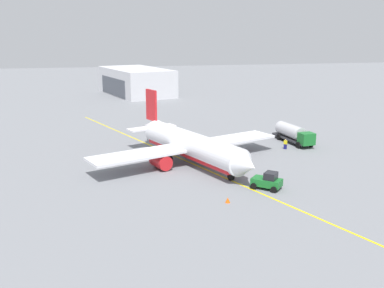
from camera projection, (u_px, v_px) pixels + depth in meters
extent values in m
plane|color=slate|center=(192.00, 163.00, 65.23)|extent=(400.00, 400.00, 0.00)
cylinder|color=white|center=(192.00, 145.00, 64.52)|extent=(22.11, 11.35, 3.73)
cube|color=red|center=(192.00, 152.00, 64.77)|extent=(20.72, 10.29, 1.04)
cone|color=white|center=(247.00, 165.00, 54.55)|extent=(4.15, 4.44, 3.58)
cone|color=white|center=(150.00, 127.00, 74.91)|extent=(5.16, 4.49, 3.17)
cube|color=red|center=(151.00, 105.00, 73.45)|extent=(3.12, 1.47, 5.20)
cube|color=white|center=(152.00, 128.00, 74.40)|extent=(5.22, 8.71, 0.24)
cube|color=white|center=(188.00, 147.00, 65.44)|extent=(15.36, 30.45, 0.36)
cylinder|color=red|center=(219.00, 151.00, 67.89)|extent=(3.74, 3.10, 2.10)
cylinder|color=red|center=(161.00, 161.00, 62.32)|extent=(3.74, 3.10, 2.10)
cylinder|color=#4C4C51|center=(231.00, 172.00, 57.46)|extent=(0.24, 0.24, 1.20)
cylinder|color=black|center=(231.00, 176.00, 57.61)|extent=(1.17, 0.76, 1.10)
cylinder|color=#4C4C51|center=(199.00, 151.00, 67.95)|extent=(0.24, 0.24, 1.20)
cylinder|color=black|center=(199.00, 154.00, 68.10)|extent=(1.17, 0.76, 1.10)
cylinder|color=#4C4C51|center=(170.00, 156.00, 65.17)|extent=(0.24, 0.24, 1.20)
cylinder|color=black|center=(170.00, 160.00, 65.31)|extent=(1.17, 0.76, 1.10)
cube|color=#2D2D33|center=(292.00, 139.00, 77.74)|extent=(9.81, 3.61, 0.30)
cube|color=#196B28|center=(306.00, 139.00, 73.49)|extent=(2.27, 2.62, 2.00)
cube|color=black|center=(310.00, 138.00, 72.57)|extent=(0.39, 2.00, 0.90)
cylinder|color=silver|center=(290.00, 131.00, 77.97)|extent=(7.01, 3.08, 2.30)
cylinder|color=black|center=(311.00, 144.00, 74.54)|extent=(1.13, 0.48, 1.10)
cylinder|color=black|center=(298.00, 145.00, 73.72)|extent=(1.13, 0.48, 1.10)
cylinder|color=black|center=(291.00, 136.00, 80.35)|extent=(1.13, 0.48, 1.10)
cylinder|color=black|center=(279.00, 137.00, 79.54)|extent=(1.13, 0.48, 1.10)
cube|color=#196B28|center=(267.00, 182.00, 54.50)|extent=(3.90, 4.01, 0.90)
cube|color=black|center=(271.00, 176.00, 54.04)|extent=(2.13, 2.11, 0.90)
cylinder|color=black|center=(254.00, 186.00, 54.39)|extent=(0.76, 0.79, 0.80)
cylinder|color=black|center=(260.00, 182.00, 56.07)|extent=(0.76, 0.79, 0.80)
cylinder|color=black|center=(274.00, 190.00, 53.14)|extent=(0.76, 0.79, 0.80)
cylinder|color=black|center=(279.00, 185.00, 54.83)|extent=(0.76, 0.79, 0.80)
cube|color=navy|center=(285.00, 147.00, 73.33)|extent=(0.54, 0.53, 0.85)
cube|color=yellow|center=(285.00, 142.00, 73.15)|extent=(0.63, 0.62, 0.60)
sphere|color=tan|center=(286.00, 140.00, 73.04)|extent=(0.24, 0.24, 0.24)
cone|color=#F2590F|center=(228.00, 200.00, 50.08)|extent=(0.57, 0.57, 0.63)
cube|color=silver|center=(136.00, 81.00, 138.87)|extent=(33.01, 22.67, 8.14)
cube|color=#4C515B|center=(113.00, 87.00, 135.65)|extent=(20.27, 5.92, 5.37)
cube|color=yellow|center=(192.00, 163.00, 65.22)|extent=(83.72, 31.89, 0.01)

